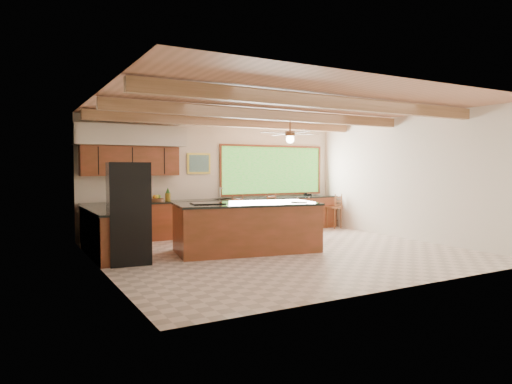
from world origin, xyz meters
TOP-DOWN VIEW (x-y plane):
  - ground at (0.00, 0.00)m, footprint 7.20×7.20m
  - room_shell at (-0.17, 0.65)m, footprint 7.27×6.54m
  - counter_run at (-0.82, 2.52)m, footprint 7.12×3.10m
  - island at (-0.63, 0.41)m, footprint 3.10×1.85m
  - refrigerator at (-3.05, 0.40)m, footprint 0.78×0.76m
  - bar_stool_a at (0.10, 2.39)m, footprint 0.39×0.39m
  - bar_stool_b at (0.97, 2.26)m, footprint 0.48×0.48m
  - bar_stool_c at (1.58, 1.55)m, footprint 0.47×0.47m
  - bar_stool_d at (3.30, 2.40)m, footprint 0.42×0.42m

SIDE VIEW (x-z plane):
  - ground at x=0.00m, z-range 0.00..0.00m
  - counter_run at x=-0.82m, z-range -0.16..1.09m
  - island at x=-0.63m, z-range -0.01..1.03m
  - bar_stool_d at x=3.30m, z-range 0.09..1.08m
  - bar_stool_c at x=1.58m, z-range 0.09..1.10m
  - bar_stool_a at x=0.10m, z-range 0.10..1.14m
  - bar_stool_b at x=0.97m, z-range 0.10..1.18m
  - refrigerator at x=-3.05m, z-range 0.00..1.83m
  - room_shell at x=-0.17m, z-range 0.70..3.72m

